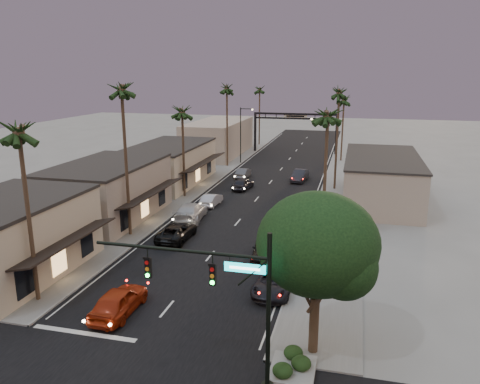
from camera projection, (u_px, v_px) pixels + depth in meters
The scene contains 33 objects.
ground at pixel (262, 193), 57.68m from camera, with size 200.00×200.00×0.00m, color slate.
road at pixel (269, 184), 62.38m from camera, with size 14.00×120.00×0.02m, color black.
sidewalk_left at pixel (216, 169), 71.18m from camera, with size 5.00×92.00×0.12m, color slate.
sidewalk_right at pixel (344, 176), 66.69m from camera, with size 5.00×92.00×0.12m, color slate.
storefront_near at pixel (9, 240), 33.77m from camera, with size 8.00×12.00×5.50m, color #BFAE92.
storefront_mid at pixel (107, 193), 46.92m from camera, with size 8.00×14.00×5.50m, color gray.
storefront_far at pixel (169, 165), 62.00m from camera, with size 8.00×16.00×5.00m, color #BFAE92.
storefront_dist at pixel (219, 138), 83.47m from camera, with size 8.00×20.00×6.00m, color gray.
building_right at pixel (381, 179), 53.75m from camera, with size 8.00×18.00×5.00m, color gray.
traffic_signal at pixel (228, 286), 21.27m from camera, with size 8.51×0.22×7.80m.
corner_tree at pixel (319, 248), 23.39m from camera, with size 6.20×6.20×8.80m.
planter at pixel (293, 373), 23.26m from camera, with size 2.20×2.60×0.24m, color gray.
arch at pixel (295, 123), 84.46m from camera, with size 15.20×0.40×7.27m.
streetlight_right at pixel (323, 146), 59.41m from camera, with size 2.13×0.30×9.00m.
streetlight_left at pixel (242, 131), 74.88m from camera, with size 2.13×0.30×9.00m.
palm_la at pixel (18, 125), 27.74m from camera, with size 3.20×3.20×13.20m.
palm_lb at pixel (121, 86), 39.46m from camera, with size 3.20×3.20×15.20m.
palm_lc at pixel (182, 108), 53.33m from camera, with size 3.20×3.20×12.20m.
palm_ld at pixel (227, 86), 70.68m from camera, with size 3.20×3.20×14.20m.
palm_ra at pixel (328, 111), 37.76m from camera, with size 3.20×3.20×13.20m.
palm_rb at pixel (340, 90), 56.30m from camera, with size 3.20×3.20×14.20m.
palm_rc at pixel (344, 97), 75.56m from camera, with size 3.20×3.20×12.20m.
palm_far at pixel (260, 87), 92.45m from camera, with size 3.20×3.20×13.20m.
oncoming_red at pixel (119, 301), 28.76m from camera, with size 2.01×4.99×1.70m, color #94230A.
oncoming_pickup at pixel (177, 232), 41.55m from camera, with size 2.43×5.27×1.46m, color black.
oncoming_silver at pixel (211, 200), 52.10m from camera, with size 1.44×4.12×1.36m, color #AEAEB3.
oncoming_white at pixel (191, 212), 46.99m from camera, with size 2.47×6.08×1.76m, color #AEAEAE.
oncoming_dgrey at pixel (243, 184), 59.25m from camera, with size 1.76×4.37×1.49m, color black.
oncoming_grey_far at pixel (243, 173), 65.58m from camera, with size 1.48×4.24×1.40m, color #48494D.
curbside_near at pixel (275, 281), 31.78m from camera, with size 2.44×5.29×1.47m, color black.
curbside_black at pixel (267, 249), 37.34m from camera, with size 2.19×5.38×1.56m, color black.
curbside_grey at pixel (303, 212), 47.55m from camera, with size 1.60×3.98×1.36m, color #56565B.
curbside_far at pixel (300, 176), 63.67m from camera, with size 1.65×4.74×1.56m, color black.
Camera 1 is at (11.00, -14.79, 14.56)m, focal length 35.00 mm.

